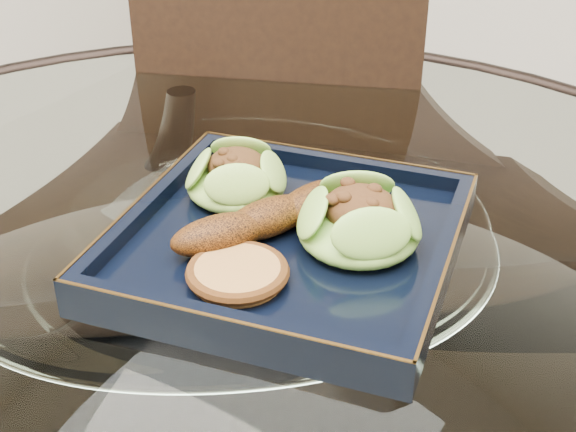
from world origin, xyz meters
The scene contains 7 objects.
dining_table centered at (0.00, 0.00, 0.60)m, with size 1.13×1.13×0.77m.
dining_chair centered at (-0.16, 0.28, 0.50)m, with size 0.51×0.51×0.89m.
navy_plate centered at (0.03, 0.04, 0.77)m, with size 0.27×0.27×0.02m, color black.
lettuce_wrap_left centered at (-0.04, 0.08, 0.80)m, with size 0.09×0.09×0.03m, color olive.
lettuce_wrap_right centered at (0.09, 0.07, 0.80)m, with size 0.10×0.10×0.04m, color #78AD32.
roasted_plantain centered at (0.02, 0.04, 0.80)m, with size 0.17×0.04×0.03m, color #5C2C09.
crumb_patty centered at (0.04, -0.03, 0.79)m, with size 0.07×0.07×0.01m, color #C48241.
Camera 1 is at (0.34, -0.42, 1.14)m, focal length 50.00 mm.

